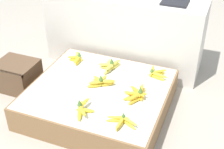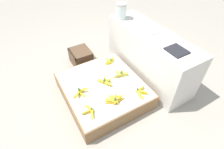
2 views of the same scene
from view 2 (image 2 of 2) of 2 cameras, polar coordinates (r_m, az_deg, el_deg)
ground_plane at (r=2.39m, az=-2.83°, el=-6.67°), size 10.00×10.00×0.00m
display_platform at (r=2.31m, az=-2.91°, el=-4.97°), size 1.05×0.97×0.21m
back_vendor_table at (r=2.54m, az=11.85°, el=6.38°), size 1.47×0.46×0.69m
wooden_crate at (r=2.86m, az=-10.15°, el=5.68°), size 0.34×0.30×0.24m
banana_bunch_front_midleft at (r=2.14m, az=-10.43°, el=-5.63°), size 0.15×0.22×0.11m
banana_bunch_front_midright at (r=1.95m, az=-7.30°, el=-11.69°), size 0.23×0.16×0.08m
banana_bunch_middle_midleft at (r=2.22m, az=-2.29°, el=-2.26°), size 0.21×0.17×0.11m
banana_bunch_middle_midright at (r=2.02m, az=0.73°, el=-8.23°), size 0.19×0.24×0.11m
banana_bunch_back_left at (r=2.54m, az=-0.74°, el=4.51°), size 0.13×0.20×0.10m
banana_bunch_back_midleft at (r=2.33m, az=2.91°, el=0.28°), size 0.17×0.22×0.11m
banana_bunch_back_midright at (r=2.13m, az=9.25°, el=-5.56°), size 0.17×0.17×0.09m
glass_jar at (r=2.64m, az=2.96°, el=19.99°), size 0.16×0.16×0.22m
foam_tray_white at (r=2.42m, az=11.75°, el=14.33°), size 0.29×0.15×0.02m
foam_tray_dark at (r=2.08m, az=20.40°, el=7.34°), size 0.22×0.20×0.02m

